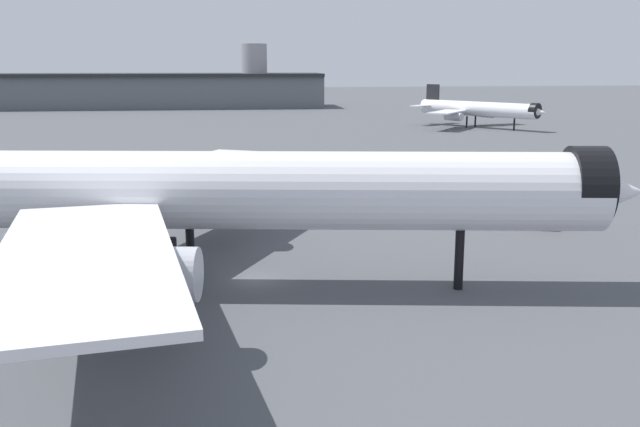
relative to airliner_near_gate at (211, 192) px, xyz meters
The scene contains 5 objects.
ground 8.02m from the airliner_near_gate, 21.57° to the left, with size 900.00×900.00×0.00m, color #4C4F54.
airliner_near_gate is the anchor object (origin of this frame).
airliner_far_taxiway 141.86m from the airliner_near_gate, 60.54° to the left, with size 31.01×34.78×10.93m.
terminal_building 228.51m from the airliner_near_gate, 99.51° to the left, with size 170.01×36.76×23.91m.
service_truck_front 37.64m from the airliner_near_gate, 23.89° to the left, with size 5.88×4.86×3.00m.
Camera 1 is at (-3.41, -51.64, 16.35)m, focal length 39.05 mm.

